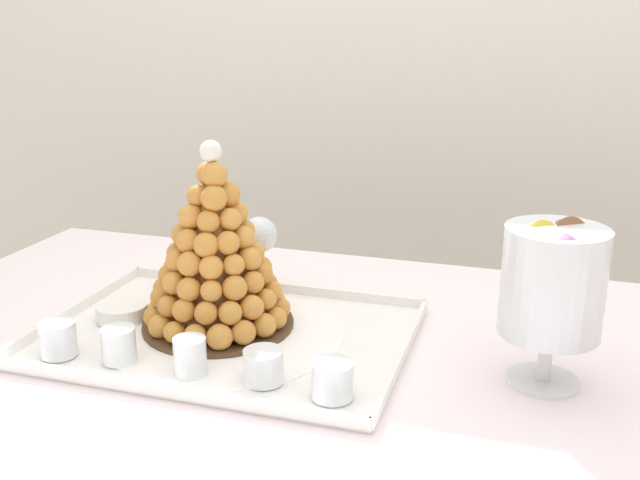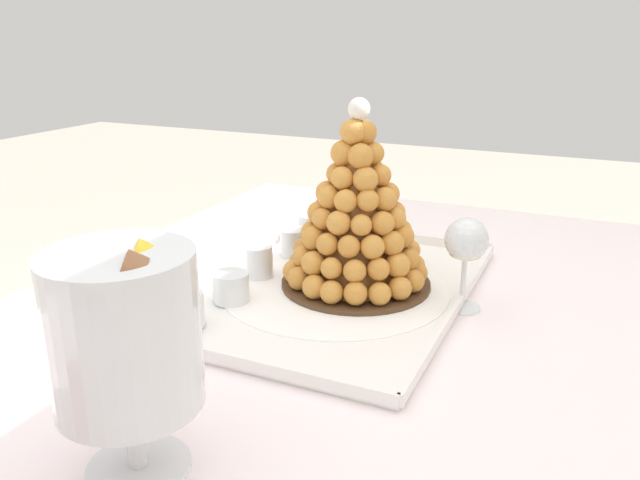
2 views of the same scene
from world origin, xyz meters
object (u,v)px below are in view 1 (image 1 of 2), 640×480
object	(u,v)px
dessert_cup_right	(332,381)
dessert_cup_left	(58,340)
dessert_cup_centre	(190,358)
serving_tray	(228,335)
creme_brulee_ramekin	(122,311)
croquembouche	(215,256)
dessert_cup_mid_right	(264,367)
macaron_goblet	(553,284)
dessert_cup_mid_left	(119,346)
wine_glass	(259,238)

from	to	relation	value
dessert_cup_right	dessert_cup_left	bearing A→B (deg)	-179.64
dessert_cup_centre	dessert_cup_right	distance (m)	0.22
serving_tray	dessert_cup_centre	size ratio (longest dim) A/B	10.51
dessert_cup_centre	creme_brulee_ramekin	world-z (taller)	dessert_cup_centre
croquembouche	dessert_cup_mid_right	world-z (taller)	croquembouche
dessert_cup_mid_right	creme_brulee_ramekin	distance (m)	0.35
croquembouche	dessert_cup_left	xyz separation A→B (m)	(-0.19, -0.18, -0.10)
serving_tray	macaron_goblet	xyz separation A→B (m)	(0.51, -0.00, 0.15)
dessert_cup_mid_left	wine_glass	bearing A→B (deg)	75.34
croquembouche	macaron_goblet	bearing A→B (deg)	-2.99
dessert_cup_mid_right	dessert_cup_right	distance (m)	0.11
serving_tray	dessert_cup_left	bearing A→B (deg)	-145.72
croquembouche	macaron_goblet	distance (m)	0.54
serving_tray	dessert_cup_mid_right	xyz separation A→B (m)	(0.12, -0.13, 0.02)
dessert_cup_centre	macaron_goblet	bearing A→B (deg)	16.01
croquembouche	dessert_cup_centre	xyz separation A→B (m)	(0.04, -0.17, -0.10)
creme_brulee_ramekin	croquembouche	bearing A→B (deg)	7.30
dessert_cup_mid_right	dessert_cup_left	bearing A→B (deg)	-177.22
dessert_cup_mid_left	dessert_cup_right	bearing A→B (deg)	-1.33
dessert_cup_mid_right	wine_glass	xyz separation A→B (m)	(-0.14, 0.34, 0.08)
dessert_cup_mid_left	wine_glass	size ratio (longest dim) A/B	0.35
creme_brulee_ramekin	dessert_cup_right	bearing A→B (deg)	-19.45
croquembouche	dessert_cup_mid_left	world-z (taller)	croquembouche
macaron_goblet	wine_glass	xyz separation A→B (m)	(-0.53, 0.21, -0.04)
dessert_cup_mid_left	dessert_cup_mid_right	bearing A→B (deg)	1.36
dessert_cup_centre	dessert_cup_right	xyz separation A→B (m)	(0.22, -0.00, -0.00)
dessert_cup_mid_right	dessert_cup_right	size ratio (longest dim) A/B	1.00
dessert_cup_mid_right	macaron_goblet	size ratio (longest dim) A/B	0.23
dessert_cup_left	dessert_cup_mid_left	bearing A→B (deg)	6.06
dessert_cup_mid_left	wine_glass	xyz separation A→B (m)	(0.09, 0.35, 0.08)
wine_glass	macaron_goblet	bearing A→B (deg)	-21.85
macaron_goblet	creme_brulee_ramekin	bearing A→B (deg)	179.54
croquembouche	dessert_cup_centre	bearing A→B (deg)	-78.31
dessert_cup_mid_left	creme_brulee_ramekin	world-z (taller)	dessert_cup_mid_left
dessert_cup_left	macaron_goblet	world-z (taller)	macaron_goblet
dessert_cup_centre	dessert_cup_mid_right	xyz separation A→B (m)	(0.11, 0.01, -0.00)
dessert_cup_left	dessert_cup_mid_right	size ratio (longest dim) A/B	0.96
macaron_goblet	serving_tray	bearing A→B (deg)	179.91
dessert_cup_left	dessert_cup_mid_right	xyz separation A→B (m)	(0.34, 0.02, -0.00)
dessert_cup_centre	dessert_cup_mid_left	bearing A→B (deg)	177.39
croquembouche	wine_glass	world-z (taller)	croquembouche
dessert_cup_centre	dessert_cup_right	bearing A→B (deg)	-0.61
dessert_cup_left	dessert_cup_mid_right	bearing A→B (deg)	2.78
dessert_cup_mid_left	creme_brulee_ramekin	distance (m)	0.17
dessert_cup_right	macaron_goblet	xyz separation A→B (m)	(0.28, 0.15, 0.12)
dessert_cup_centre	dessert_cup_mid_right	bearing A→B (deg)	5.74
dessert_cup_mid_left	dessert_cup_centre	bearing A→B (deg)	-2.61
croquembouche	dessert_cup_mid_left	xyz separation A→B (m)	(-0.09, -0.17, -0.10)
serving_tray	dessert_cup_mid_left	size ratio (longest dim) A/B	11.16
dessert_cup_mid_left	macaron_goblet	xyz separation A→B (m)	(0.62, 0.14, 0.12)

